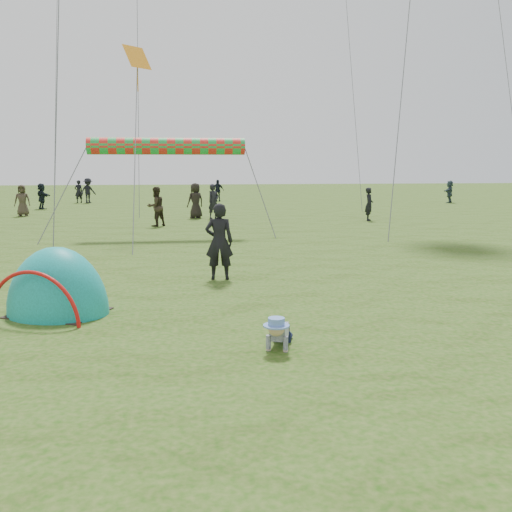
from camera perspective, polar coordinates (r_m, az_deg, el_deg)
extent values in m
plane|color=#184909|center=(9.21, -3.43, -8.01)|extent=(140.00, 140.00, 0.00)
ellipsoid|color=#14786E|center=(11.18, -19.14, -5.43)|extent=(2.40, 2.23, 2.48)
imported|color=black|center=(13.52, -3.70, 1.45)|extent=(0.69, 0.48, 1.82)
imported|color=black|center=(28.34, 11.24, 5.11)|extent=(0.56, 0.68, 1.60)
imported|color=#2C241A|center=(25.63, -9.98, 4.89)|extent=(1.07, 1.04, 1.74)
imported|color=black|center=(42.82, -3.87, 6.56)|extent=(0.96, 0.47, 1.59)
imported|color=black|center=(29.23, -6.08, 5.53)|extent=(1.03, 0.90, 1.79)
imported|color=black|center=(37.40, -20.63, 5.62)|extent=(1.26, 1.45, 1.58)
imported|color=black|center=(42.81, -17.32, 6.18)|extent=(0.70, 0.65, 1.61)
imported|color=black|center=(42.30, -16.44, 6.29)|extent=(1.29, 1.23, 1.76)
imported|color=#3E3428|center=(32.65, -22.33, 5.16)|extent=(0.84, 0.57, 1.66)
imported|color=#2F404C|center=(43.23, 18.79, 6.11)|extent=(1.30, 1.42, 1.58)
imported|color=black|center=(28.85, -4.28, 5.46)|extent=(0.76, 0.71, 1.75)
cylinder|color=red|center=(22.20, -8.88, 10.80)|extent=(5.88, 0.64, 0.64)
plane|color=orange|center=(22.83, -11.82, 18.89)|extent=(1.05, 1.05, 0.86)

